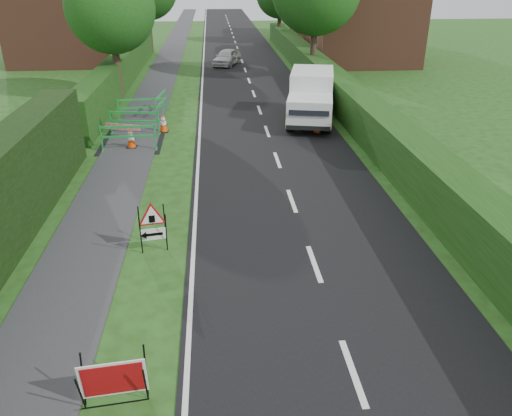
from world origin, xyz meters
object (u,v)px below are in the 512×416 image
red_rect_sign (113,380)px  works_van (311,96)px  triangle_sign (151,224)px  hatchback_car (227,57)px

red_rect_sign → works_van: (6.03, 15.74, 0.64)m
red_rect_sign → triangle_sign: (0.12, 4.71, 0.28)m
red_rect_sign → triangle_sign: bearing=82.5°
works_van → triangle_sign: bearing=-105.8°
red_rect_sign → hatchback_car: (2.77, 30.40, 0.06)m
triangle_sign → works_van: 12.52m
triangle_sign → hatchback_car: bearing=75.0°
works_van → hatchback_car: (-3.27, 14.67, -0.59)m
triangle_sign → works_van: bearing=52.6°
triangle_sign → hatchback_car: 25.83m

